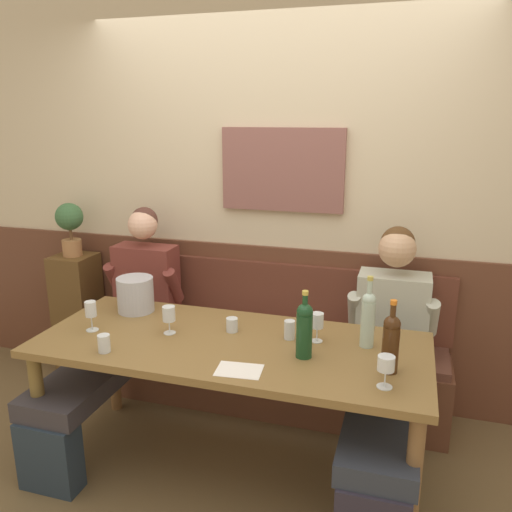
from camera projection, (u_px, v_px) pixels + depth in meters
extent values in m
cube|color=brown|center=(224.00, 484.00, 2.75)|extent=(6.80, 6.80, 0.02)
cube|color=beige|center=(278.00, 192.00, 3.39)|extent=(6.80, 0.08, 2.80)
cube|color=#85554E|center=(282.00, 170.00, 3.28)|extent=(0.79, 0.04, 0.52)
cube|color=brown|center=(275.00, 320.00, 3.57)|extent=(6.80, 0.03, 1.04)
cube|color=brown|center=(266.00, 374.00, 3.44)|extent=(2.32, 0.42, 0.44)
cube|color=brown|center=(266.00, 341.00, 3.37)|extent=(2.27, 0.39, 0.05)
cube|color=brown|center=(274.00, 295.00, 3.48)|extent=(2.32, 0.04, 0.45)
cube|color=brown|center=(230.00, 345.00, 2.67)|extent=(2.02, 0.84, 0.04)
cylinder|color=brown|center=(40.00, 416.00, 2.71)|extent=(0.07, 0.07, 0.72)
cylinder|color=brown|center=(412.00, 489.00, 2.19)|extent=(0.07, 0.07, 0.72)
cylinder|color=brown|center=(113.00, 359.00, 3.36)|extent=(0.07, 0.07, 0.72)
cylinder|color=olive|center=(413.00, 403.00, 2.83)|extent=(0.07, 0.07, 0.72)
cube|color=#23313E|center=(50.00, 456.00, 2.66)|extent=(0.32, 0.14, 0.38)
cube|color=#353237|center=(101.00, 368.00, 3.07)|extent=(0.35, 1.11, 0.11)
cube|color=brown|center=(147.00, 285.00, 3.53)|extent=(0.42, 0.20, 0.55)
sphere|color=beige|center=(143.00, 225.00, 3.41)|extent=(0.19, 0.19, 0.19)
sphere|color=#523027|center=(144.00, 220.00, 3.43)|extent=(0.18, 0.18, 0.18)
cylinder|color=brown|center=(115.00, 280.00, 3.55)|extent=(0.08, 0.20, 0.27)
cylinder|color=brown|center=(174.00, 285.00, 3.43)|extent=(0.08, 0.20, 0.27)
cube|color=#2E3441|center=(383.00, 413.00, 2.61)|extent=(0.35, 1.11, 0.11)
cube|color=#AFB3A2|center=(392.00, 314.00, 3.08)|extent=(0.41, 0.23, 0.50)
sphere|color=tan|center=(397.00, 249.00, 2.97)|extent=(0.21, 0.21, 0.21)
sphere|color=#54371D|center=(398.00, 243.00, 2.98)|extent=(0.20, 0.20, 0.20)
cylinder|color=#AFB3A2|center=(355.00, 310.00, 3.10)|extent=(0.08, 0.20, 0.27)
cylinder|color=#AFB3A2|center=(431.00, 318.00, 2.97)|extent=(0.08, 0.20, 0.27)
cylinder|color=#B4B7C2|center=(135.00, 294.00, 3.06)|extent=(0.21, 0.21, 0.21)
cylinder|color=#B3CDBA|center=(368.00, 324.00, 2.58)|extent=(0.07, 0.07, 0.24)
sphere|color=#B3CDBA|center=(369.00, 300.00, 2.55)|extent=(0.07, 0.07, 0.07)
cylinder|color=#B3CDBA|center=(370.00, 289.00, 2.53)|extent=(0.03, 0.03, 0.09)
cylinder|color=gold|center=(370.00, 278.00, 2.52)|extent=(0.03, 0.03, 0.02)
cylinder|color=#184121|center=(304.00, 336.00, 2.47)|extent=(0.08, 0.08, 0.22)
sphere|color=#184121|center=(305.00, 312.00, 2.44)|extent=(0.08, 0.08, 0.08)
cylinder|color=#184121|center=(305.00, 302.00, 2.42)|extent=(0.03, 0.03, 0.07)
cylinder|color=gold|center=(305.00, 293.00, 2.41)|extent=(0.03, 0.03, 0.02)
cylinder|color=#402410|center=(390.00, 349.00, 2.32)|extent=(0.08, 0.08, 0.22)
sphere|color=#402410|center=(392.00, 324.00, 2.29)|extent=(0.08, 0.08, 0.08)
cylinder|color=#402410|center=(393.00, 313.00, 2.28)|extent=(0.03, 0.03, 0.08)
cylinder|color=orange|center=(394.00, 302.00, 2.26)|extent=(0.03, 0.03, 0.02)
cylinder|color=silver|center=(384.00, 387.00, 2.22)|extent=(0.07, 0.07, 0.00)
cylinder|color=silver|center=(385.00, 378.00, 2.21)|extent=(0.01, 0.01, 0.08)
cylinder|color=silver|center=(386.00, 363.00, 2.19)|extent=(0.07, 0.07, 0.06)
cylinder|color=silver|center=(92.00, 330.00, 2.80)|extent=(0.07, 0.07, 0.00)
cylinder|color=silver|center=(92.00, 323.00, 2.79)|extent=(0.01, 0.01, 0.08)
cylinder|color=silver|center=(91.00, 309.00, 2.77)|extent=(0.06, 0.06, 0.08)
cylinder|color=silver|center=(170.00, 333.00, 2.77)|extent=(0.07, 0.07, 0.00)
cylinder|color=silver|center=(169.00, 327.00, 2.76)|extent=(0.01, 0.01, 0.07)
cylinder|color=silver|center=(169.00, 314.00, 2.74)|extent=(0.07, 0.07, 0.08)
cylinder|color=silver|center=(317.00, 341.00, 2.67)|extent=(0.06, 0.06, 0.00)
cylinder|color=silver|center=(317.00, 334.00, 2.66)|extent=(0.01, 0.01, 0.07)
cylinder|color=silver|center=(317.00, 320.00, 2.64)|extent=(0.06, 0.06, 0.08)
cylinder|color=#EED88B|center=(317.00, 325.00, 2.64)|extent=(0.06, 0.06, 0.02)
cylinder|color=silver|center=(232.00, 325.00, 2.78)|extent=(0.06, 0.06, 0.08)
cylinder|color=silver|center=(104.00, 343.00, 2.54)|extent=(0.06, 0.06, 0.09)
cylinder|color=silver|center=(289.00, 330.00, 2.69)|extent=(0.06, 0.06, 0.10)
cube|color=white|center=(239.00, 370.00, 2.36)|extent=(0.22, 0.17, 0.00)
cube|color=brown|center=(79.00, 315.00, 3.83)|extent=(0.28, 0.28, 0.91)
cylinder|color=#A57145|center=(72.00, 248.00, 3.69)|extent=(0.13, 0.13, 0.12)
cylinder|color=brown|center=(71.00, 233.00, 3.67)|extent=(0.02, 0.02, 0.09)
sphere|color=#3B663C|center=(69.00, 217.00, 3.63)|extent=(0.19, 0.19, 0.19)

